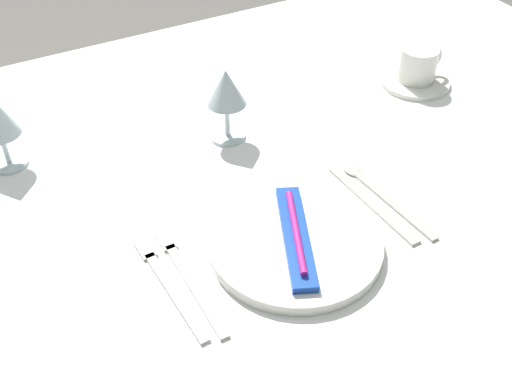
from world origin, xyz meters
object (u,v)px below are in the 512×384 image
object	(u,v)px
toothbrush_package	(296,235)
dinner_knife	(374,205)
coffee_cup_left	(418,64)
fork_inner	(167,283)
wine_glass_centre	(226,91)
dinner_plate	(295,243)
spoon_soup	(376,190)
fork_outer	(188,276)

from	to	relation	value
toothbrush_package	dinner_knife	distance (m)	0.16
toothbrush_package	coffee_cup_left	bearing A→B (deg)	31.49
fork_inner	coffee_cup_left	size ratio (longest dim) A/B	2.14
toothbrush_package	wine_glass_centre	world-z (taller)	wine_glass_centre
dinner_plate	wine_glass_centre	size ratio (longest dim) A/B	1.88
coffee_cup_left	dinner_knife	bearing A→B (deg)	-138.93
spoon_soup	coffee_cup_left	size ratio (longest dim) A/B	2.21
dinner_plate	spoon_soup	distance (m)	0.19
fork_outer	fork_inner	world-z (taller)	same
fork_inner	coffee_cup_left	bearing A→B (deg)	21.54
fork_outer	dinner_knife	bearing A→B (deg)	-0.96
dinner_knife	fork_inner	bearing A→B (deg)	178.76
spoon_soup	wine_glass_centre	size ratio (longest dim) A/B	1.60
fork_inner	spoon_soup	size ratio (longest dim) A/B	0.97
toothbrush_package	fork_outer	size ratio (longest dim) A/B	0.93
dinner_plate	toothbrush_package	distance (m)	0.02
fork_outer	spoon_soup	size ratio (longest dim) A/B	1.00
fork_inner	coffee_cup_left	xyz separation A→B (m)	(0.66, 0.26, 0.04)
toothbrush_package	spoon_soup	world-z (taller)	toothbrush_package
dinner_knife	wine_glass_centre	size ratio (longest dim) A/B	1.55
fork_inner	coffee_cup_left	world-z (taller)	coffee_cup_left
fork_inner	toothbrush_package	bearing A→B (deg)	-7.45
wine_glass_centre	coffee_cup_left	bearing A→B (deg)	-2.07
dinner_plate	dinner_knife	xyz separation A→B (m)	(0.16, 0.02, -0.01)
dinner_knife	spoon_soup	size ratio (longest dim) A/B	0.97
coffee_cup_left	fork_outer	bearing A→B (deg)	-157.35
fork_outer	spoon_soup	distance (m)	0.35
fork_inner	spoon_soup	xyz separation A→B (m)	(0.38, 0.02, 0.00)
fork_inner	wine_glass_centre	bearing A→B (deg)	49.56
dinner_knife	wine_glass_centre	world-z (taller)	wine_glass_centre
dinner_plate	toothbrush_package	size ratio (longest dim) A/B	1.26
toothbrush_package	fork_inner	distance (m)	0.20
wine_glass_centre	dinner_plate	bearing A→B (deg)	-97.88
toothbrush_package	fork_outer	xyz separation A→B (m)	(-0.16, 0.02, -0.02)
dinner_knife	coffee_cup_left	size ratio (longest dim) A/B	2.13
fork_outer	fork_inner	xyz separation A→B (m)	(-0.03, 0.00, 0.00)
fork_outer	wine_glass_centre	size ratio (longest dim) A/B	1.61
coffee_cup_left	wine_glass_centre	size ratio (longest dim) A/B	0.73
fork_inner	wine_glass_centre	xyz separation A→B (m)	(0.24, 0.28, 0.09)
coffee_cup_left	wine_glass_centre	xyz separation A→B (m)	(-0.43, 0.02, 0.05)
dinner_plate	coffee_cup_left	world-z (taller)	coffee_cup_left
dinner_plate	spoon_soup	size ratio (longest dim) A/B	1.17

